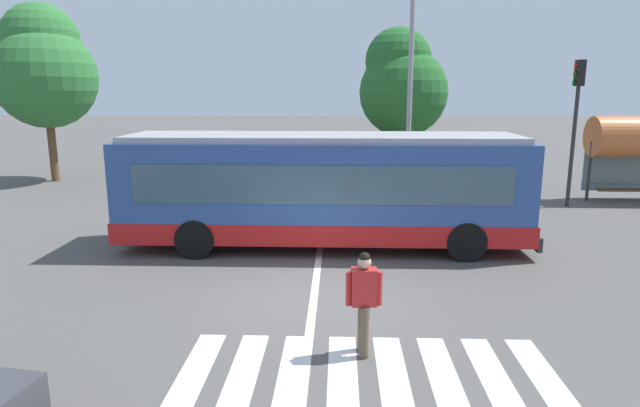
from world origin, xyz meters
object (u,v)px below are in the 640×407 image
object	(u,v)px
parked_car_red	(361,164)
background_tree_left	(44,67)
city_transit_bus	(323,189)
pedestrian_crossing_street	(364,298)
twin_arm_street_lamp	(411,59)
background_tree_right	(402,83)
parked_car_white	(248,162)
parked_car_silver	(302,164)
traffic_light_far_corner	(576,111)

from	to	relation	value
parked_car_red	background_tree_left	xyz separation A→B (m)	(-14.46, -0.75, 4.45)
city_transit_bus	pedestrian_crossing_street	xyz separation A→B (m)	(0.84, -6.11, -0.62)
twin_arm_street_lamp	background_tree_right	bearing A→B (deg)	85.50
parked_car_white	parked_car_silver	bearing A→B (deg)	-11.25
parked_car_red	twin_arm_street_lamp	distance (m)	5.85
parked_car_white	parked_car_red	bearing A→B (deg)	-3.01
twin_arm_street_lamp	background_tree_right	world-z (taller)	twin_arm_street_lamp
background_tree_left	twin_arm_street_lamp	bearing A→B (deg)	-8.07
traffic_light_far_corner	background_tree_left	world-z (taller)	background_tree_left
pedestrian_crossing_street	background_tree_left	xyz separation A→B (m)	(-13.84, 16.56, 4.25)
pedestrian_crossing_street	background_tree_right	bearing A→B (deg)	82.39
twin_arm_street_lamp	background_tree_right	xyz separation A→B (m)	(0.76, 9.68, -0.83)
city_transit_bus	parked_car_white	bearing A→B (deg)	109.07
city_transit_bus	traffic_light_far_corner	bearing A→B (deg)	31.85
city_transit_bus	traffic_light_far_corner	xyz separation A→B (m)	(8.84, 5.49, 1.89)
parked_car_white	background_tree_right	size ratio (longest dim) A/B	0.58
parked_car_white	background_tree_left	world-z (taller)	background_tree_left
parked_car_white	city_transit_bus	bearing A→B (deg)	-70.93
parked_car_red	twin_arm_street_lamp	size ratio (longest dim) A/B	0.52
background_tree_left	background_tree_right	bearing A→B (deg)	23.41
city_transit_bus	parked_car_white	size ratio (longest dim) A/B	2.40
parked_car_silver	parked_car_red	world-z (taller)	same
pedestrian_crossing_street	parked_car_red	bearing A→B (deg)	87.97
parked_car_silver	parked_car_white	bearing A→B (deg)	168.75
city_transit_bus	traffic_light_far_corner	distance (m)	10.58
city_transit_bus	parked_car_silver	world-z (taller)	city_transit_bus
city_transit_bus	parked_car_silver	size ratio (longest dim) A/B	2.36
city_transit_bus	background_tree_right	xyz separation A→B (m)	(4.03, 17.83, 2.99)
parked_car_red	traffic_light_far_corner	xyz separation A→B (m)	(7.39, -5.71, 2.71)
city_transit_bus	parked_car_white	xyz separation A→B (m)	(-3.97, 11.49, -0.82)
parked_car_white	parked_car_red	size ratio (longest dim) A/B	1.00
city_transit_bus	background_tree_right	bearing A→B (deg)	77.25
pedestrian_crossing_street	background_tree_left	size ratio (longest dim) A/B	0.21
twin_arm_street_lamp	city_transit_bus	bearing A→B (deg)	-111.89
parked_car_silver	background_tree_right	size ratio (longest dim) A/B	0.59
pedestrian_crossing_street	traffic_light_far_corner	xyz separation A→B (m)	(8.01, 11.61, 2.51)
city_transit_bus	traffic_light_far_corner	size ratio (longest dim) A/B	2.08
parked_car_red	traffic_light_far_corner	bearing A→B (deg)	-37.68
pedestrian_crossing_street	background_tree_left	bearing A→B (deg)	129.88
background_tree_right	city_transit_bus	bearing A→B (deg)	-102.75
parked_car_white	background_tree_right	distance (m)	10.90
city_transit_bus	background_tree_left	world-z (taller)	background_tree_left
traffic_light_far_corner	background_tree_right	world-z (taller)	background_tree_right
pedestrian_crossing_street	parked_car_red	xyz separation A→B (m)	(0.62, 17.32, -0.20)
twin_arm_street_lamp	parked_car_white	bearing A→B (deg)	155.22
pedestrian_crossing_street	parked_car_red	size ratio (longest dim) A/B	0.38
traffic_light_far_corner	background_tree_left	xyz separation A→B (m)	(-21.85, 4.96, 1.74)
background_tree_left	parked_car_white	bearing A→B (deg)	6.55
parked_car_white	traffic_light_far_corner	world-z (taller)	traffic_light_far_corner
city_transit_bus	parked_car_red	distance (m)	11.32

